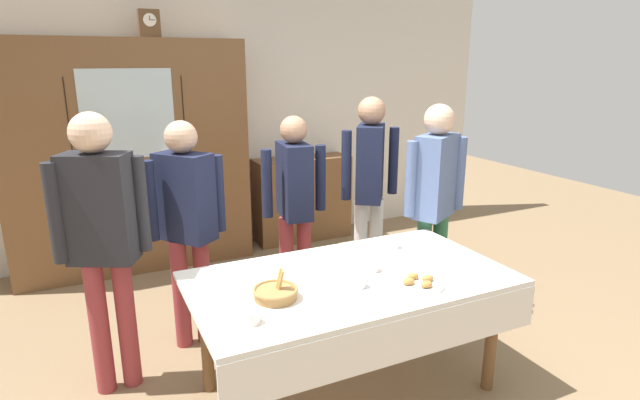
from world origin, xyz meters
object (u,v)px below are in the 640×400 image
object	(u,v)px
pastry_plate	(419,283)
person_near_right_end	(370,177)
dining_table	(353,294)
tea_cup_center	(372,268)
person_by_cabinet	(295,196)
person_behind_table_right	(102,229)
spoon_front_edge	(478,266)
spoon_mid_right	(339,269)
tea_cup_far_left	(393,245)
person_beside_shelf	(435,192)
bookshelf_low	(302,199)
tea_cup_far_right	(359,284)
wall_cabinet	(130,158)
person_behind_table_left	(186,214)
bread_basket	(276,292)
tea_cup_near_right	(274,269)
tea_cup_front_edge	(252,319)
mantel_clock	(149,24)
book_stack	(302,155)

from	to	relation	value
pastry_plate	person_near_right_end	world-z (taller)	person_near_right_end
dining_table	tea_cup_center	xyz separation A→B (m)	(0.14, 0.03, 0.12)
person_by_cabinet	person_behind_table_right	world-z (taller)	person_behind_table_right
dining_table	spoon_front_edge	xyz separation A→B (m)	(0.76, -0.17, 0.10)
tea_cup_center	spoon_mid_right	bearing A→B (deg)	141.34
tea_cup_far_left	person_beside_shelf	xyz separation A→B (m)	(0.55, 0.30, 0.22)
bookshelf_low	tea_cup_far_left	distance (m)	2.40
tea_cup_far_right	person_beside_shelf	bearing A→B (deg)	34.50
pastry_plate	person_behind_table_right	bearing A→B (deg)	149.80
dining_table	tea_cup_far_right	bearing A→B (deg)	-106.14
wall_cabinet	person_near_right_end	world-z (taller)	wall_cabinet
person_beside_shelf	person_behind_table_left	bearing A→B (deg)	167.76
spoon_front_edge	person_by_cabinet	xyz separation A→B (m)	(-0.63, 1.33, 0.18)
tea_cup_far_left	tea_cup_far_right	world-z (taller)	same
person_by_cabinet	person_behind_table_right	size ratio (longest dim) A/B	0.92
bookshelf_low	person_by_cabinet	size ratio (longest dim) A/B	0.69
pastry_plate	spoon_mid_right	xyz separation A→B (m)	(-0.29, 0.38, -0.01)
tea_cup_far_left	bread_basket	world-z (taller)	bread_basket
tea_cup_near_right	tea_cup_front_edge	bearing A→B (deg)	-120.50
dining_table	person_behind_table_left	bearing A→B (deg)	126.74
bread_basket	pastry_plate	size ratio (longest dim) A/B	0.86
tea_cup_center	person_by_cabinet	distance (m)	1.15
pastry_plate	person_behind_table_left	distance (m)	1.57
tea_cup_near_right	tea_cup_far_right	size ratio (longest dim) A/B	1.00
tea_cup_front_edge	pastry_plate	size ratio (longest dim) A/B	0.46
person_by_cabinet	tea_cup_near_right	bearing A→B (deg)	-119.32
pastry_plate	spoon_front_edge	bearing A→B (deg)	7.67
tea_cup_far_left	person_behind_table_left	xyz separation A→B (m)	(-1.18, 0.68, 0.18)
spoon_front_edge	tea_cup_front_edge	bearing A→B (deg)	-176.54
wall_cabinet	mantel_clock	xyz separation A→B (m)	(0.27, -0.00, 1.18)
person_behind_table_left	person_near_right_end	bearing A→B (deg)	7.07
wall_cabinet	person_by_cabinet	bearing A→B (deg)	-54.03
wall_cabinet	person_behind_table_right	world-z (taller)	wall_cabinet
mantel_clock	tea_cup_near_right	world-z (taller)	mantel_clock
spoon_mid_right	person_behind_table_right	world-z (taller)	person_behind_table_right
person_behind_table_right	mantel_clock	bearing A→B (deg)	72.32
book_stack	pastry_plate	distance (m)	2.93
pastry_plate	person_by_cabinet	bearing A→B (deg)	95.95
bookshelf_low	person_beside_shelf	xyz separation A→B (m)	(0.17, -2.05, 0.54)
tea_cup_near_right	person_behind_table_left	size ratio (longest dim) A/B	0.08
person_by_cabinet	mantel_clock	bearing A→B (deg)	118.29
tea_cup_center	person_by_cabinet	world-z (taller)	person_by_cabinet
bookshelf_low	person_by_cabinet	bearing A→B (deg)	-115.49
spoon_mid_right	pastry_plate	bearing A→B (deg)	-52.32
mantel_clock	bread_basket	world-z (taller)	mantel_clock
person_behind_table_left	person_by_cabinet	xyz separation A→B (m)	(0.86, 0.20, -0.02)
mantel_clock	tea_cup_far_left	world-z (taller)	mantel_clock
dining_table	bookshelf_low	xyz separation A→B (m)	(0.84, 2.64, -0.19)
book_stack	tea_cup_far_left	xyz separation A→B (m)	(-0.38, -2.35, -0.17)
tea_cup_far_right	tea_cup_center	bearing A→B (deg)	41.22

